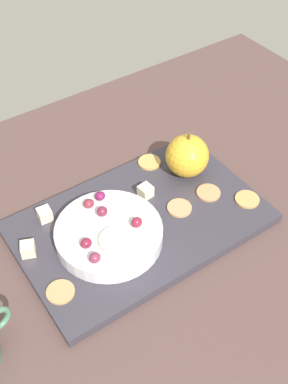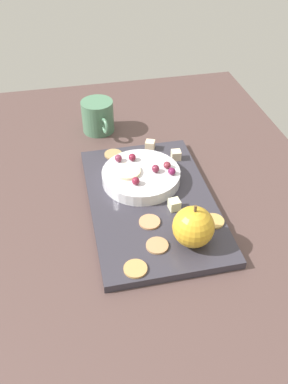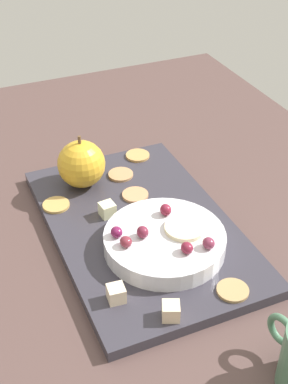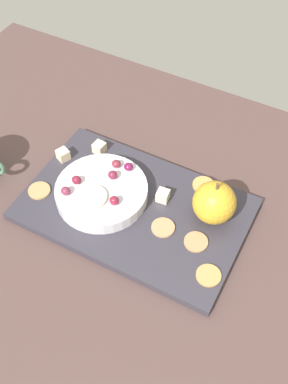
{
  "view_description": "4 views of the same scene",
  "coord_description": "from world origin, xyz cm",
  "px_view_note": "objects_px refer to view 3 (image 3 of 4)",
  "views": [
    {
      "loc": [
        28.29,
        40.62,
        64.51
      ],
      "look_at": [
        -1.74,
        -3.21,
        10.4
      ],
      "focal_mm": 45.17,
      "sensor_mm": 36.0,
      "label": 1
    },
    {
      "loc": [
        -61.2,
        12.81,
        61.46
      ],
      "look_at": [
        -2.44,
        0.21,
        10.68
      ],
      "focal_mm": 38.82,
      "sensor_mm": 36.0,
      "label": 2
    },
    {
      "loc": [
        56.37,
        -25.72,
        55.65
      ],
      "look_at": [
        -0.93,
        -0.95,
        11.1
      ],
      "focal_mm": 51.06,
      "sensor_mm": 36.0,
      "label": 3
    },
    {
      "loc": [
        -25.02,
        41.57,
        72.86
      ],
      "look_at": [
        -1.08,
        -3.35,
        9.43
      ],
      "focal_mm": 44.03,
      "sensor_mm": 36.0,
      "label": 4
    }
  ],
  "objects_px": {
    "cheese_cube_2": "(116,294)",
    "grape_3": "(209,243)",
    "cheese_cube_1": "(107,210)",
    "cracker_1": "(56,205)",
    "serving_dish": "(165,241)",
    "cracker_4": "(233,290)",
    "cheese_cube_0": "(171,311)",
    "platter": "(140,226)",
    "grape_4": "(117,232)",
    "apple_whole": "(81,164)",
    "apple_slice_0": "(185,228)",
    "cracker_0": "(123,174)",
    "grape_1": "(143,232)",
    "grape_0": "(166,210)",
    "grape_5": "(126,242)",
    "cracker_2": "(138,155)",
    "cracker_3": "(137,194)",
    "grape_2": "(188,248)"
  },
  "relations": [
    {
      "from": "platter",
      "to": "cheese_cube_0",
      "type": "height_order",
      "value": "cheese_cube_0"
    },
    {
      "from": "grape_3",
      "to": "cheese_cube_2",
      "type": "bearing_deg",
      "value": -83.37
    },
    {
      "from": "cracker_4",
      "to": "apple_slice_0",
      "type": "height_order",
      "value": "apple_slice_0"
    },
    {
      "from": "cheese_cube_1",
      "to": "cracker_1",
      "type": "bearing_deg",
      "value": -129.36
    },
    {
      "from": "apple_whole",
      "to": "apple_slice_0",
      "type": "relative_size",
      "value": 1.36
    },
    {
      "from": "apple_whole",
      "to": "grape_1",
      "type": "height_order",
      "value": "apple_whole"
    },
    {
      "from": "serving_dish",
      "to": "cheese_cube_2",
      "type": "relative_size",
      "value": 7.93
    },
    {
      "from": "grape_3",
      "to": "grape_4",
      "type": "distance_m",
      "value": 0.12
    },
    {
      "from": "cheese_cube_1",
      "to": "cracker_0",
      "type": "relative_size",
      "value": 0.51
    },
    {
      "from": "cheese_cube_2",
      "to": "grape_3",
      "type": "bearing_deg",
      "value": 96.63
    },
    {
      "from": "serving_dish",
      "to": "cheese_cube_0",
      "type": "relative_size",
      "value": 7.93
    },
    {
      "from": "cracker_2",
      "to": "grape_0",
      "type": "relative_size",
      "value": 2.32
    },
    {
      "from": "grape_1",
      "to": "grape_3",
      "type": "height_order",
      "value": "grape_1"
    },
    {
      "from": "cracker_0",
      "to": "cheese_cube_2",
      "type": "bearing_deg",
      "value": -23.21
    },
    {
      "from": "cracker_0",
      "to": "cracker_2",
      "type": "distance_m",
      "value": 0.06
    },
    {
      "from": "grape_4",
      "to": "grape_0",
      "type": "bearing_deg",
      "value": 101.91
    },
    {
      "from": "grape_0",
      "to": "grape_3",
      "type": "xyz_separation_m",
      "value": [
        0.08,
        0.02,
        -0.0
      ]
    },
    {
      "from": "cheese_cube_1",
      "to": "grape_5",
      "type": "bearing_deg",
      "value": -6.08
    },
    {
      "from": "serving_dish",
      "to": "cracker_4",
      "type": "bearing_deg",
      "value": 22.1
    },
    {
      "from": "platter",
      "to": "cheese_cube_1",
      "type": "distance_m",
      "value": 0.05
    },
    {
      "from": "grape_0",
      "to": "grape_5",
      "type": "xyz_separation_m",
      "value": [
        0.04,
        -0.08,
        -0.0
      ]
    },
    {
      "from": "grape_4",
      "to": "cracker_1",
      "type": "bearing_deg",
      "value": -159.48
    },
    {
      "from": "grape_5",
      "to": "apple_whole",
      "type": "bearing_deg",
      "value": 179.18
    },
    {
      "from": "cracker_0",
      "to": "apple_slice_0",
      "type": "bearing_deg",
      "value": 4.27
    },
    {
      "from": "apple_whole",
      "to": "cracker_3",
      "type": "distance_m",
      "value": 0.1
    },
    {
      "from": "grape_3",
      "to": "cracker_4",
      "type": "bearing_deg",
      "value": 3.01
    },
    {
      "from": "cheese_cube_1",
      "to": "apple_whole",
      "type": "bearing_deg",
      "value": -175.06
    },
    {
      "from": "cracker_0",
      "to": "apple_whole",
      "type": "bearing_deg",
      "value": -91.58
    },
    {
      "from": "cracker_1",
      "to": "grape_5",
      "type": "bearing_deg",
      "value": 18.99
    },
    {
      "from": "platter",
      "to": "cracker_1",
      "type": "height_order",
      "value": "cracker_1"
    },
    {
      "from": "cracker_1",
      "to": "grape_4",
      "type": "bearing_deg",
      "value": 20.52
    },
    {
      "from": "apple_slice_0",
      "to": "grape_5",
      "type": "bearing_deg",
      "value": -90.5
    },
    {
      "from": "cheese_cube_1",
      "to": "grape_3",
      "type": "relative_size",
      "value": 1.19
    },
    {
      "from": "cracker_4",
      "to": "grape_0",
      "type": "bearing_deg",
      "value": -170.55
    },
    {
      "from": "grape_2",
      "to": "grape_5",
      "type": "bearing_deg",
      "value": -121.93
    },
    {
      "from": "cracker_0",
      "to": "grape_1",
      "type": "xyz_separation_m",
      "value": [
        0.18,
        -0.04,
        0.03
      ]
    },
    {
      "from": "apple_slice_0",
      "to": "cracker_1",
      "type": "bearing_deg",
      "value": -138.14
    },
    {
      "from": "grape_0",
      "to": "grape_1",
      "type": "bearing_deg",
      "value": -56.94
    },
    {
      "from": "serving_dish",
      "to": "grape_0",
      "type": "distance_m",
      "value": 0.05
    },
    {
      "from": "cheese_cube_0",
      "to": "platter",
      "type": "bearing_deg",
      "value": 168.28
    },
    {
      "from": "grape_0",
      "to": "grape_1",
      "type": "xyz_separation_m",
      "value": [
        0.03,
        -0.05,
        -0.0
      ]
    },
    {
      "from": "cracker_4",
      "to": "cracker_3",
      "type": "bearing_deg",
      "value": -172.56
    },
    {
      "from": "platter",
      "to": "grape_0",
      "type": "xyz_separation_m",
      "value": [
        0.03,
        0.03,
        0.04
      ]
    },
    {
      "from": "grape_3",
      "to": "apple_slice_0",
      "type": "bearing_deg",
      "value": -165.28
    },
    {
      "from": "apple_whole",
      "to": "cracker_4",
      "type": "height_order",
      "value": "apple_whole"
    },
    {
      "from": "cheese_cube_2",
      "to": "cracker_2",
      "type": "height_order",
      "value": "cheese_cube_2"
    },
    {
      "from": "platter",
      "to": "cracker_4",
      "type": "distance_m",
      "value": 0.18
    },
    {
      "from": "apple_whole",
      "to": "cheese_cube_1",
      "type": "xyz_separation_m",
      "value": [
        0.09,
        0.01,
        -0.03
      ]
    },
    {
      "from": "cheese_cube_0",
      "to": "grape_0",
      "type": "height_order",
      "value": "grape_0"
    },
    {
      "from": "cheese_cube_2",
      "to": "grape_4",
      "type": "height_order",
      "value": "grape_4"
    }
  ]
}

